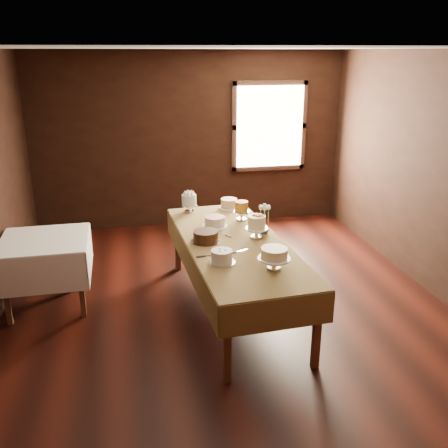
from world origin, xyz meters
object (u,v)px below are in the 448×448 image
Objects in this scene: cake_meringue at (189,204)px; cake_chocolate at (206,237)px; cake_speckled at (229,204)px; cake_caramel at (241,212)px; cake_server_d at (255,228)px; cake_server_a at (243,250)px; cake_server_b at (275,252)px; cake_server_c at (222,233)px; display_table at (234,247)px; cake_flowers at (257,228)px; flower_vase at (264,228)px; side_table at (45,247)px; cake_cream at (274,259)px; cake_server_e at (212,255)px; cake_lattice at (215,222)px; cake_swirl at (222,257)px.

cake_chocolate is at bearing -87.94° from cake_meringue.
cake_speckled is 0.49m from cake_caramel.
cake_server_d is (0.64, 0.34, -0.06)m from cake_chocolate.
cake_server_b is at bearing -42.01° from cake_server_a.
cake_meringue is at bearing 92.06° from cake_chocolate.
display_table is at bearing 170.32° from cake_server_c.
flower_vase is (0.12, 0.12, -0.05)m from cake_flowers.
cake_server_a is at bearing 164.55° from cake_server_c.
cake_meringue is 0.67× the size of cake_chocolate.
cake_meringue is 0.73m from cake_caramel.
cake_flowers reaches higher than cake_server_a.
cake_caramel reaches higher than cake_meringue.
cake_server_a is (-0.24, -0.35, -0.11)m from cake_flowers.
side_table is 2.33m from cake_speckled.
cake_server_a is at bearing -43.06° from cake_chocolate.
cake_cream reaches higher than cake_server_e.
cake_caramel is 0.85m from cake_chocolate.
cake_server_b is (0.65, -0.43, -0.06)m from cake_chocolate.
display_table is 0.54m from cake_lattice.
cake_speckled reaches higher than cake_server_e.
flower_vase is at bearing -51.90° from cake_meringue.
flower_vase reaches higher than cake_server_b.
cake_flowers reaches higher than cake_swirl.
cake_server_e is at bearing -89.48° from cake_chocolate.
cake_meringue is 1.47m from cake_server_e.
cake_flowers is at bearing 33.69° from cake_server_a.
cake_server_b is at bearing -94.48° from flower_vase.
cake_cream reaches higher than cake_server_b.
cake_meringue is 0.78× the size of cake_lattice.
flower_vase reaches higher than cake_server_d.
cake_speckled reaches higher than cake_server_d.
cake_flowers is 1.09× the size of cake_server_e.
cake_cream is (0.56, -1.89, -0.01)m from cake_meringue.
flower_vase is at bearing 30.03° from cake_server_e.
cake_server_a is 0.33m from cake_server_b.
cake_lattice is 1.01m from cake_server_b.
display_table is 2.12m from side_table.
cake_cream is 1.08m from cake_server_c.
cake_server_a is 1.00× the size of cake_server_e.
cake_flowers is (0.03, -0.61, 0.01)m from cake_caramel.
cake_server_a is (-0.16, -1.45, -0.06)m from cake_speckled.
cake_meringue is 1.05× the size of cake_server_e.
cake_caramel reaches higher than cake_server_c.
cake_server_a and cake_server_d have the same top height.
cake_chocolate is at bearing -111.35° from cake_lattice.
cake_meringue is 1.02m from cake_server_d.
cake_meringue is 0.53m from cake_speckled.
cake_swirl is 1.21× the size of cake_server_d.
cake_chocolate is at bearing -113.30° from cake_speckled.
cake_meringue is at bearing 107.03° from display_table.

